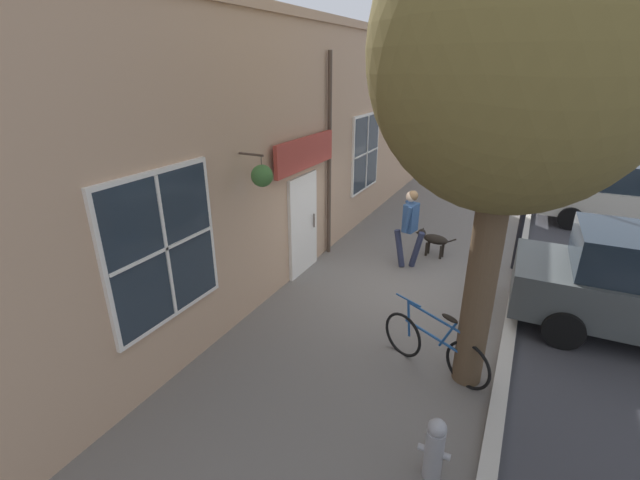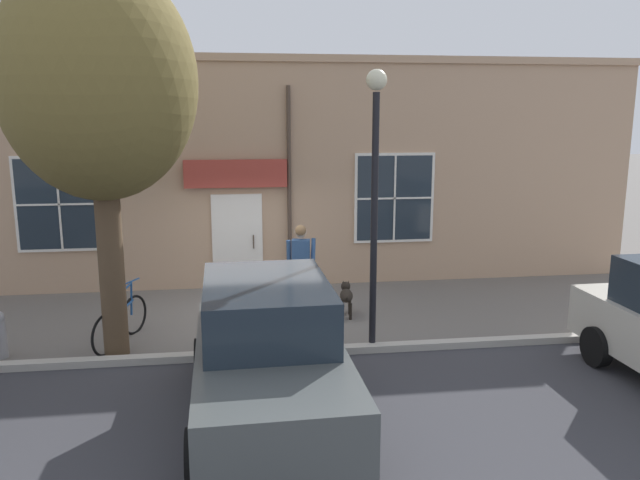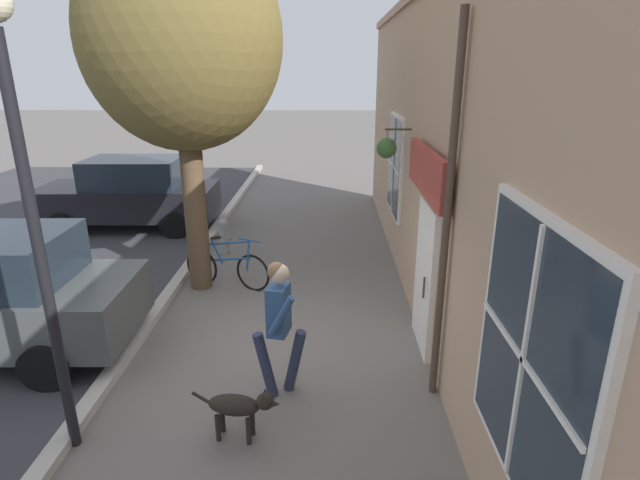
{
  "view_description": "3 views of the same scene",
  "coord_description": "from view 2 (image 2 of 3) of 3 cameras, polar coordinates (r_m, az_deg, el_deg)",
  "views": [
    {
      "loc": [
        1.86,
        -7.46,
        4.12
      ],
      "look_at": [
        -1.11,
        -1.51,
        1.39
      ],
      "focal_mm": 24.0,
      "sensor_mm": 36.0,
      "label": 1
    },
    {
      "loc": [
        11.4,
        -0.2,
        3.8
      ],
      "look_at": [
        -1.24,
        1.53,
        1.22
      ],
      "focal_mm": 35.0,
      "sensor_mm": 36.0,
      "label": 2
    },
    {
      "loc": [
        -0.81,
        6.27,
        3.8
      ],
      "look_at": [
        -0.68,
        -1.26,
        1.22
      ],
      "focal_mm": 28.0,
      "sensor_mm": 36.0,
      "label": 3
    }
  ],
  "objects": [
    {
      "name": "fire_hydrant",
      "position": [
        11.16,
        -27.24,
        -7.64
      ],
      "size": [
        0.34,
        0.2,
        0.77
      ],
      "color": "#99999E",
      "rests_on": "ground_plane"
    },
    {
      "name": "storefront_facade",
      "position": [
        13.8,
        -7.01,
        6.04
      ],
      "size": [
        0.95,
        18.0,
        5.05
      ],
      "color": "tan",
      "rests_on": "ground_plane"
    },
    {
      "name": "street_lamp",
      "position": [
        9.79,
        5.06,
        6.44
      ],
      "size": [
        0.32,
        0.32,
        4.47
      ],
      "color": "black",
      "rests_on": "ground_plane"
    },
    {
      "name": "ground_plane",
      "position": [
        12.01,
        -6.47,
        -7.08
      ],
      "size": [
        90.0,
        90.0,
        0.0
      ],
      "primitive_type": "plane",
      "color": "#66605B"
    },
    {
      "name": "parked_car_mid_block",
      "position": [
        7.97,
        -4.77,
        -10.1
      ],
      "size": [
        4.34,
        2.02,
        1.75
      ],
      "color": "#474C4C",
      "rests_on": "ground_plane"
    },
    {
      "name": "pedestrian_walking",
      "position": [
        12.01,
        -1.76,
        -1.82
      ],
      "size": [
        0.67,
        0.61,
        1.73
      ],
      "color": "#282D47",
      "rests_on": "ground_plane"
    },
    {
      "name": "street_tree_by_curb",
      "position": [
        10.02,
        -19.71,
        12.89
      ],
      "size": [
        3.23,
        2.91,
        6.06
      ],
      "color": "brown",
      "rests_on": "ground_plane"
    },
    {
      "name": "leaning_bicycle",
      "position": [
        11.08,
        -17.76,
        -7.12
      ],
      "size": [
        1.65,
        0.65,
        1.0
      ],
      "color": "black",
      "rests_on": "ground_plane"
    },
    {
      "name": "dog_on_leash",
      "position": [
        11.94,
        2.41,
        -5.06
      ],
      "size": [
        0.97,
        0.32,
        0.63
      ],
      "color": "black",
      "rests_on": "ground_plane"
    }
  ]
}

